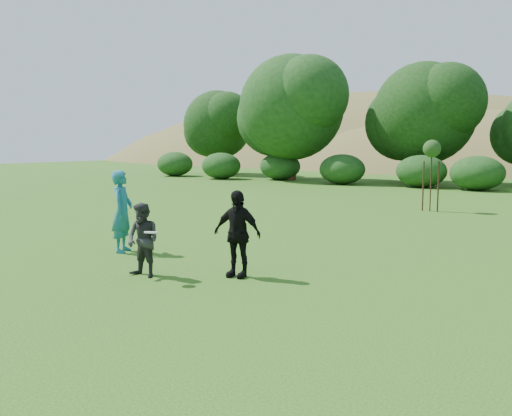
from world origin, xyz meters
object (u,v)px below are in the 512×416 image
at_px(player_teal, 122,211).
at_px(player_black, 237,234).
at_px(player_grey, 143,240).
at_px(sapling, 432,151).

xyz_separation_m(player_teal, player_black, (3.96, -0.58, -0.13)).
bearing_deg(player_teal, player_grey, -153.14).
distance_m(player_grey, sapling, 14.63).
height_order(player_black, sapling, sapling).
distance_m(player_black, sapling, 13.48).
relative_size(player_grey, sapling, 0.53).
distance_m(player_teal, player_grey, 2.89).
height_order(player_teal, player_black, player_teal).
bearing_deg(player_teal, sapling, -44.96).
xyz_separation_m(player_grey, sapling, (1.49, 14.46, 1.66)).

